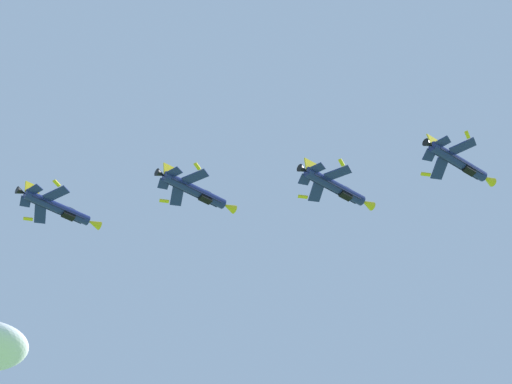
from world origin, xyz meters
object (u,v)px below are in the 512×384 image
Objects in this scene: fighter_jet_left_wing at (459,162)px; fighter_jet_right_outer at (59,208)px; fighter_jet_left_outer at (196,191)px; fighter_jet_right_wing at (336,187)px.

fighter_jet_left_wing reaches higher than fighter_jet_right_outer.
fighter_jet_left_wing is 1.00× the size of fighter_jet_right_outer.
fighter_jet_left_outer is 1.00× the size of fighter_jet_right_outer.
fighter_jet_left_wing is 43.21m from fighter_jet_left_outer.
fighter_jet_left_outer is at bearing -137.16° from fighter_jet_right_wing.
fighter_jet_right_wing is 23.33m from fighter_jet_left_outer.
fighter_jet_right_wing is 1.00× the size of fighter_jet_left_outer.
fighter_jet_left_wing reaches higher than fighter_jet_right_wing.
fighter_jet_left_wing reaches higher than fighter_jet_left_outer.
fighter_jet_right_wing is at bearing -139.52° from fighter_jet_left_wing.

